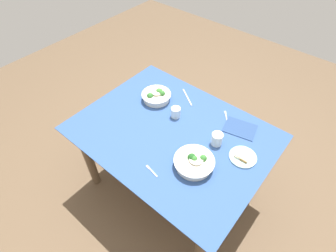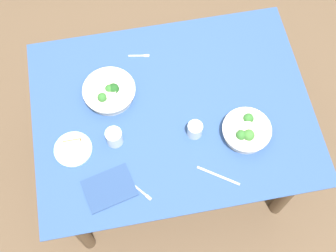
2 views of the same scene
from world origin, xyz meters
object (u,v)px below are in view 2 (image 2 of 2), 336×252
bread_side_plate (73,149)px  fork_by_far_bowl (140,56)px  water_glass_center (114,137)px  table_knife_left (218,176)px  broccoli_bowl_far (246,131)px  water_glass_side (195,130)px  napkin_folded_upper (109,188)px  broccoli_bowl_near (109,92)px  fork_by_near_bowl (144,193)px

bread_side_plate → fork_by_far_bowl: size_ratio=1.66×
water_glass_center → table_knife_left: water_glass_center is taller
broccoli_bowl_far → water_glass_side: size_ratio=2.92×
broccoli_bowl_far → napkin_folded_upper: broccoli_bowl_far is taller
bread_side_plate → table_knife_left: 0.68m
water_glass_center → table_knife_left: bearing=149.6°
water_glass_side → fork_by_far_bowl: 0.51m
bread_side_plate → water_glass_center: water_glass_center is taller
broccoli_bowl_near → water_glass_center: size_ratio=2.88×
broccoli_bowl_near → table_knife_left: (-0.43, 0.50, -0.03)m
water_glass_center → table_knife_left: size_ratio=0.43×
fork_by_near_bowl → napkin_folded_upper: (0.15, -0.05, 0.00)m
bread_side_plate → water_glass_side: bearing=177.9°
broccoli_bowl_near → napkin_folded_upper: (0.07, 0.47, -0.03)m
broccoli_bowl_far → water_glass_side: bearing=-11.9°
table_knife_left → fork_by_far_bowl: bearing=-36.3°
broccoli_bowl_near → water_glass_side: bearing=143.2°
broccoli_bowl_near → fork_by_far_bowl: broccoli_bowl_near is taller
broccoli_bowl_near → table_knife_left: size_ratio=1.24×
broccoli_bowl_near → table_knife_left: 0.66m
broccoli_bowl_near → napkin_folded_upper: size_ratio=1.16×
water_glass_side → fork_by_far_bowl: size_ratio=0.73×
water_glass_center → table_knife_left: (-0.43, 0.26, -0.04)m
water_glass_center → bread_side_plate: bearing=2.3°
water_glass_side → fork_by_near_bowl: water_glass_side is taller
napkin_folded_upper → water_glass_side: bearing=-155.7°
water_glass_side → fork_by_far_bowl: bearing=-68.6°
broccoli_bowl_far → fork_by_near_bowl: bearing=20.9°
water_glass_center → fork_by_near_bowl: (-0.09, 0.27, -0.04)m
broccoli_bowl_far → broccoli_bowl_near: 0.68m
fork_by_near_bowl → table_knife_left: (-0.34, -0.02, -0.00)m
water_glass_side → fork_by_near_bowl: size_ratio=0.96×
fork_by_far_bowl → fork_by_near_bowl: same height
fork_by_near_bowl → fork_by_far_bowl: bearing=132.9°
broccoli_bowl_far → bread_side_plate: (0.80, -0.07, -0.03)m
broccoli_bowl_far → fork_by_far_bowl: broccoli_bowl_far is taller
broccoli_bowl_near → water_glass_center: (0.01, 0.24, 0.01)m
water_glass_side → table_knife_left: bearing=105.3°
broccoli_bowl_far → broccoli_bowl_near: bearing=-28.3°
fork_by_near_bowl → napkin_folded_upper: size_ratio=0.37×
table_knife_left → broccoli_bowl_near: bearing=-15.3°
water_glass_center → broccoli_bowl_near: bearing=-92.0°
water_glass_side → fork_by_near_bowl: 0.38m
napkin_folded_upper → table_knife_left: bearing=176.2°
fork_by_near_bowl → table_knife_left: bearing=54.0°
broccoli_bowl_far → fork_by_near_bowl: 0.55m
fork_by_far_bowl → table_knife_left: (-0.25, 0.70, -0.00)m
bread_side_plate → broccoli_bowl_near: bearing=-129.2°
fork_by_near_bowl → water_glass_center: bearing=158.8°
broccoli_bowl_far → fork_by_near_bowl: broccoli_bowl_far is taller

